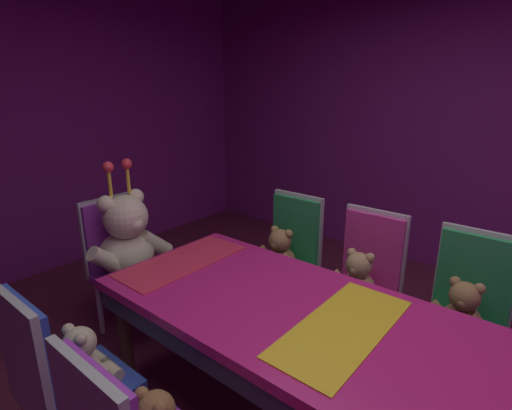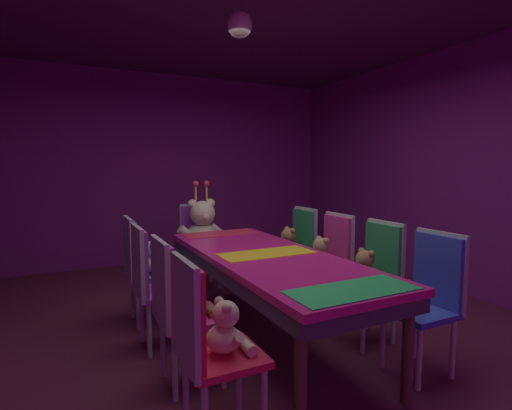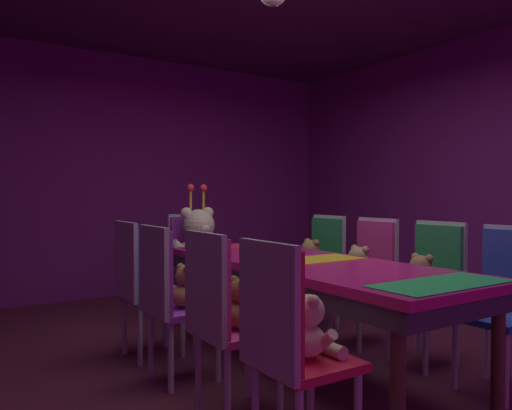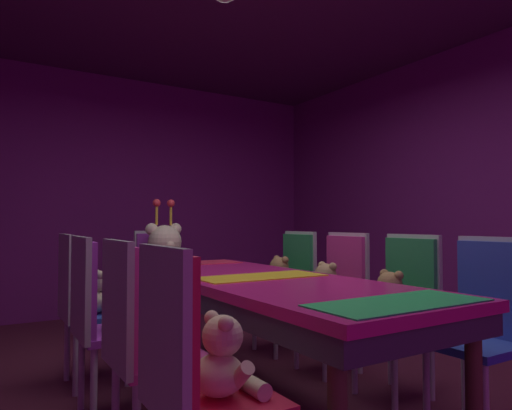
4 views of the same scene
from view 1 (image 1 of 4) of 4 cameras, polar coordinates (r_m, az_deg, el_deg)
name	(u,v)px [view 1 (image 1 of 4)]	position (r m, az deg, el deg)	size (l,w,h in m)	color
wall_back	(17,125)	(4.08, -31.42, 9.94)	(5.20, 0.12, 2.80)	#721E72
wall_right	(490,125)	(4.01, 30.92, 9.94)	(0.12, 6.40, 2.80)	#721E72
banquet_table	(341,345)	(1.83, 12.33, -19.29)	(0.90, 2.44, 0.75)	#C61E72
chair_left_3	(49,374)	(1.94, -27.92, -20.90)	(0.42, 0.41, 0.98)	#2D47B2
teddy_left_3	(83,359)	(1.99, -23.86, -19.82)	(0.23, 0.30, 0.29)	beige
chair_right_1	(469,300)	(2.51, 28.52, -12.06)	(0.42, 0.41, 0.98)	#268C4C
teddy_right_1	(462,312)	(2.38, 27.75, -13.65)	(0.25, 0.33, 0.31)	#9E7247
chair_right_2	(367,271)	(2.63, 15.89, -9.17)	(0.42, 0.41, 0.98)	#CC338C
teddy_right_2	(357,279)	(2.51, 14.49, -10.43)	(0.26, 0.34, 0.32)	tan
chair_right_3	(291,247)	(2.89, 5.13, -6.15)	(0.42, 0.41, 0.98)	#268C4C
teddy_right_3	(279,254)	(2.78, 3.40, -7.07)	(0.27, 0.34, 0.32)	#9E7247
throne_chair	(117,252)	(2.97, -19.55, -6.41)	(0.41, 0.42, 0.98)	purple
king_teddy_bear	(129,241)	(2.80, -18.02, -5.06)	(0.63, 0.49, 0.81)	beige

